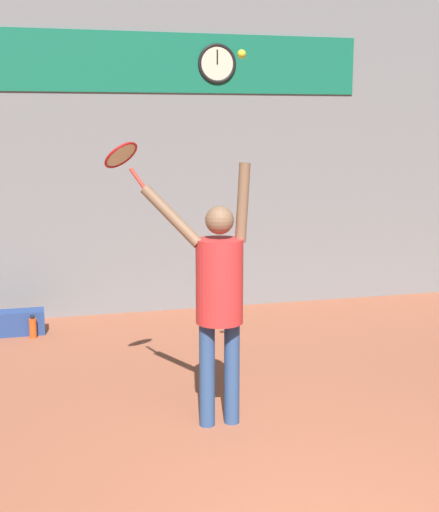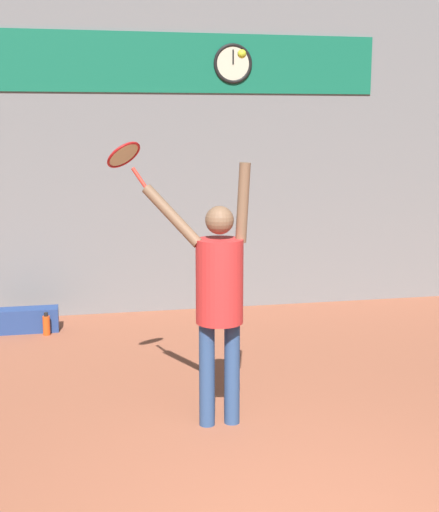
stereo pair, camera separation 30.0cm
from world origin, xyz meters
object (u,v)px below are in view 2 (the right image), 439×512
tennis_ball (242,54)px  equipment_bag (25,320)px  tennis_player (219,290)px  water_bottle (46,325)px  tennis_racket (125,157)px  scoreboard_clock (233,64)px

tennis_ball → equipment_bag: 4.66m
tennis_player → water_bottle: size_ratio=7.94×
equipment_bag → tennis_ball: bearing=-58.1°
tennis_player → tennis_racket: (-0.70, 0.47, 1.06)m
scoreboard_clock → tennis_ball: (-0.77, -3.74, -0.23)m
tennis_racket → tennis_ball: (0.88, -0.49, 0.80)m
tennis_player → tennis_ball: bearing=-6.4°
tennis_ball → water_bottle: tennis_ball is taller
tennis_player → equipment_bag: tennis_player is taller
scoreboard_clock → water_bottle: bearing=-161.6°
tennis_racket → tennis_ball: bearing=-29.4°
equipment_bag → water_bottle: bearing=-36.4°
scoreboard_clock → tennis_ball: 3.83m
water_bottle → tennis_player: bearing=-62.6°
water_bottle → tennis_racket: bearing=-71.6°
tennis_racket → equipment_bag: 3.51m
tennis_player → tennis_ball: 1.87m
tennis_ball → water_bottle: (-1.68, 2.93, -2.89)m
water_bottle → scoreboard_clock: bearing=18.4°
tennis_racket → tennis_ball: tennis_ball is taller
tennis_racket → equipment_bag: tennis_racket is taller
scoreboard_clock → tennis_racket: size_ratio=1.27×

